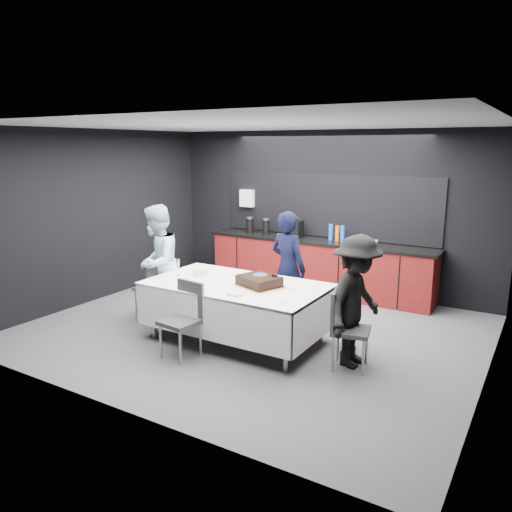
{
  "coord_description": "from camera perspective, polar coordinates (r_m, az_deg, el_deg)",
  "views": [
    {
      "loc": [
        3.46,
        -5.62,
        2.54
      ],
      "look_at": [
        0.0,
        0.1,
        1.05
      ],
      "focal_mm": 35.0,
      "sensor_mm": 36.0,
      "label": 1
    }
  ],
  "objects": [
    {
      "name": "ground",
      "position": [
        7.07,
        -0.42,
        -8.48
      ],
      "size": [
        6.0,
        6.0,
        0.0
      ],
      "primitive_type": "plane",
      "color": "#48484E",
      "rests_on": "ground"
    },
    {
      "name": "room_shell",
      "position": [
        6.64,
        -0.45,
        6.67
      ],
      "size": [
        6.04,
        5.04,
        2.82
      ],
      "color": "white",
      "rests_on": "ground"
    },
    {
      "name": "kitchenette",
      "position": [
        8.81,
        7.05,
        -0.65
      ],
      "size": [
        4.1,
        0.64,
        2.05
      ],
      "color": "#580E0E",
      "rests_on": "ground"
    },
    {
      "name": "party_table",
      "position": [
        6.55,
        -2.27,
        -4.31
      ],
      "size": [
        2.32,
        1.32,
        0.78
      ],
      "color": "#99999E",
      "rests_on": "ground"
    },
    {
      "name": "cake_assembly",
      "position": [
        6.36,
        0.37,
        -2.88
      ],
      "size": [
        0.65,
        0.6,
        0.17
      ],
      "color": "#BF8A38",
      "rests_on": "party_table"
    },
    {
      "name": "plate_stack",
      "position": [
        6.94,
        -6.37,
        -1.79
      ],
      "size": [
        0.21,
        0.21,
        0.1
      ],
      "primitive_type": "cylinder",
      "color": "white",
      "rests_on": "party_table"
    },
    {
      "name": "loose_plate_near",
      "position": [
        6.39,
        -6.14,
        -3.47
      ],
      "size": [
        0.22,
        0.22,
        0.01
      ],
      "primitive_type": "cylinder",
      "color": "white",
      "rests_on": "party_table"
    },
    {
      "name": "loose_plate_right_a",
      "position": [
        6.31,
        4.29,
        -3.63
      ],
      "size": [
        0.19,
        0.19,
        0.01
      ],
      "primitive_type": "cylinder",
      "color": "white",
      "rests_on": "party_table"
    },
    {
      "name": "loose_plate_right_b",
      "position": [
        5.81,
        3.09,
        -5.04
      ],
      "size": [
        0.18,
        0.18,
        0.01
      ],
      "primitive_type": "cylinder",
      "color": "white",
      "rests_on": "party_table"
    },
    {
      "name": "loose_plate_far",
      "position": [
        6.8,
        0.34,
        -2.41
      ],
      "size": [
        0.2,
        0.2,
        0.01
      ],
      "primitive_type": "cylinder",
      "color": "white",
      "rests_on": "party_table"
    },
    {
      "name": "fork_pile",
      "position": [
        5.99,
        -2.47,
        -4.4
      ],
      "size": [
        0.19,
        0.12,
        0.03
      ],
      "primitive_type": "cube",
      "rotation": [
        0.0,
        0.0,
        -0.07
      ],
      "color": "white",
      "rests_on": "party_table"
    },
    {
      "name": "champagne_flute",
      "position": [
        6.96,
        -8.92,
        -0.91
      ],
      "size": [
        0.06,
        0.06,
        0.22
      ],
      "color": "white",
      "rests_on": "party_table"
    },
    {
      "name": "chair_left",
      "position": [
        7.52,
        -11.51,
        -3.16
      ],
      "size": [
        0.49,
        0.49,
        0.92
      ],
      "color": "#323237",
      "rests_on": "ground"
    },
    {
      "name": "chair_right",
      "position": [
        5.89,
        10.06,
        -7.55
      ],
      "size": [
        0.5,
        0.5,
        0.92
      ],
      "color": "#323237",
      "rests_on": "ground"
    },
    {
      "name": "chair_near",
      "position": [
        6.17,
        -8.16,
        -6.53
      ],
      "size": [
        0.47,
        0.47,
        0.92
      ],
      "color": "#323237",
      "rests_on": "ground"
    },
    {
      "name": "person_center",
      "position": [
        7.17,
        3.68,
        -1.35
      ],
      "size": [
        0.67,
        0.52,
        1.64
      ],
      "primitive_type": "imported",
      "rotation": [
        0.0,
        0.0,
        2.9
      ],
      "color": "black",
      "rests_on": "ground"
    },
    {
      "name": "person_left",
      "position": [
        7.45,
        -11.22,
        -0.78
      ],
      "size": [
        0.88,
        0.99,
        1.7
      ],
      "primitive_type": "imported",
      "rotation": [
        0.0,
        0.0,
        -1.23
      ],
      "color": "silver",
      "rests_on": "ground"
    },
    {
      "name": "person_right",
      "position": [
        5.89,
        11.38,
        -5.11
      ],
      "size": [
        0.69,
        1.06,
        1.56
      ],
      "primitive_type": "imported",
      "rotation": [
        0.0,
        0.0,
        1.46
      ],
      "color": "black",
      "rests_on": "ground"
    }
  ]
}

